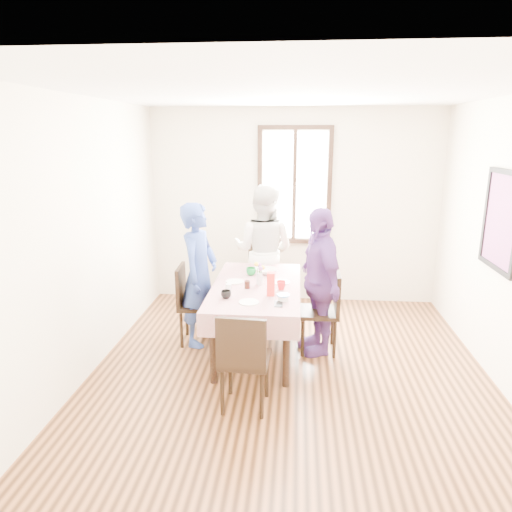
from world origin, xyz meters
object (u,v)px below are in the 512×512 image
object	(u,v)px
chair_far	(264,280)
dining_table	(256,318)
person_far	(264,251)
person_right	(318,281)
chair_right	(319,312)
chair_near	(245,359)
chair_left	(198,305)
person_left	(199,275)

from	to	relation	value
chair_far	dining_table	bearing A→B (deg)	85.57
person_far	person_right	size ratio (longest dim) A/B	1.07
chair_far	person_far	world-z (taller)	person_far
chair_right	chair_far	bearing A→B (deg)	32.76
chair_far	chair_near	distance (m)	2.22
chair_far	person_right	bearing A→B (deg)	117.65
chair_near	person_right	bearing A→B (deg)	63.63
chair_left	chair_near	size ratio (longest dim) A/B	1.00
person_left	person_far	bearing A→B (deg)	-23.61
dining_table	person_right	bearing A→B (deg)	4.34
person_left	person_right	distance (m)	1.34
dining_table	chair_far	xyz separation A→B (m)	(0.00, 1.11, 0.08)
dining_table	chair_far	world-z (taller)	chair_far
chair_left	person_left	world-z (taller)	person_left
person_right	chair_far	bearing A→B (deg)	-165.67
person_far	chair_right	bearing A→B (deg)	137.87
chair_left	person_right	size ratio (longest dim) A/B	0.56
dining_table	person_right	size ratio (longest dim) A/B	1.00
chair_left	person_far	bearing A→B (deg)	140.79
dining_table	person_left	bearing A→B (deg)	167.16
person_far	dining_table	bearing A→B (deg)	104.58
chair_near	chair_far	bearing A→B (deg)	93.41
person_far	person_right	distance (m)	1.24
dining_table	chair_left	xyz separation A→B (m)	(-0.68, 0.15, 0.08)
chair_right	person_right	bearing A→B (deg)	89.98
chair_near	person_left	world-z (taller)	person_left
dining_table	chair_near	xyz separation A→B (m)	(0.00, -1.11, 0.08)
chair_right	chair_near	world-z (taller)	same
person_far	chair_near	bearing A→B (deg)	104.58
person_far	chair_left	bearing A→B (deg)	68.56
chair_left	chair_right	distance (m)	1.37
person_far	person_left	bearing A→B (deg)	69.29
chair_right	dining_table	bearing A→B (deg)	94.21
chair_far	person_right	xyz separation A→B (m)	(0.67, -1.06, 0.35)
chair_near	chair_right	bearing A→B (deg)	62.95
chair_right	chair_left	bearing A→B (deg)	85.75
dining_table	chair_far	distance (m)	1.12
person_left	person_far	size ratio (longest dim) A/B	0.94
person_left	chair_far	bearing A→B (deg)	-23.04
chair_right	person_left	bearing A→B (deg)	85.69
dining_table	chair_right	distance (m)	0.69
person_right	chair_near	bearing A→B (deg)	-47.54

